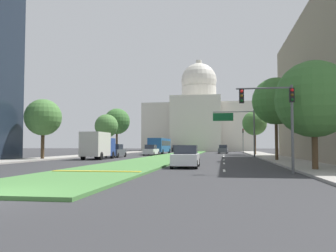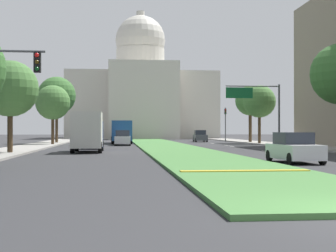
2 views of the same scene
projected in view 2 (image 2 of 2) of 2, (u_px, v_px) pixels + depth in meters
ground_plane at (160, 145)px, 59.56m from camera, size 260.00×260.00×0.00m
grass_median at (164, 146)px, 54.62m from camera, size 5.88×89.47×0.14m
median_curb_nose at (245, 171)px, 20.10m from camera, size 5.29×0.50×0.04m
lane_dashes_right at (230, 146)px, 55.09m from camera, size 0.16×59.61×0.01m
sidewalk_left at (27, 148)px, 48.25m from camera, size 4.00×89.47×0.15m
sidewalk_right at (302, 147)px, 51.10m from camera, size 4.00×89.47×0.15m
capitol_building at (141, 98)px, 108.19m from camera, size 30.56×28.63×27.89m
traffic_light_far_right at (225, 120)px, 75.63m from camera, size 0.28×0.35×5.20m
overhead_guide_sign at (259, 102)px, 51.02m from camera, size 5.70×0.20×6.50m
street_tree_left_mid at (10, 89)px, 36.74m from camera, size 4.18×4.18×6.96m
street_tree_left_far at (53, 103)px, 57.71m from camera, size 4.03×4.03×7.01m
street_tree_right_far at (259, 102)px, 61.63m from camera, size 4.04×4.04×7.36m
street_tree_left_distant at (57, 96)px, 65.30m from camera, size 5.00×5.00×8.81m
street_tree_right_distant at (250, 101)px, 67.79m from camera, size 4.06×4.06×7.83m
sedan_lead_stopped at (294, 148)px, 27.31m from camera, size 2.03×4.29×1.68m
sedan_midblock at (92, 140)px, 47.36m from camera, size 1.88×4.66×1.82m
sedan_distant at (123, 138)px, 57.34m from camera, size 1.96×4.50×1.77m
sedan_far_horizon at (200, 136)px, 74.41m from camera, size 2.08×4.56×1.76m
sedan_very_far at (119, 135)px, 90.18m from camera, size 1.87×4.18×1.72m
box_truck_delivery at (88, 131)px, 40.17m from camera, size 2.40×6.40×3.20m
city_bus at (122, 130)px, 65.87m from camera, size 2.62×11.00×2.95m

